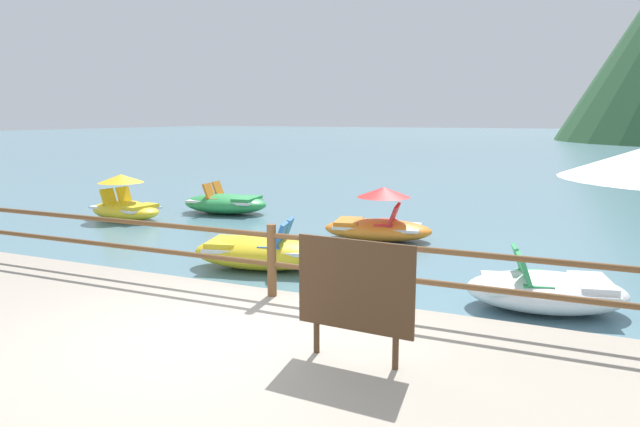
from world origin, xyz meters
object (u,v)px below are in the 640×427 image
object	(u,v)px
sign_board	(355,287)
pedal_boat_3	(125,205)
pedal_boat_0	(378,223)
pedal_boat_2	(546,291)
pedal_boat_1	(226,203)
pedal_boat_4	(263,252)

from	to	relation	value
sign_board	pedal_boat_3	bearing A→B (deg)	143.18
pedal_boat_0	pedal_boat_2	size ratio (longest dim) A/B	1.05
sign_board	pedal_boat_1	xyz separation A→B (m)	(-7.19, 8.75, -0.84)
sign_board	pedal_boat_0	distance (m)	7.43
pedal_boat_4	pedal_boat_2	bearing A→B (deg)	-4.16
pedal_boat_1	pedal_boat_2	size ratio (longest dim) A/B	1.07
sign_board	pedal_boat_4	bearing A→B (deg)	129.41
sign_board	pedal_boat_1	size ratio (longest dim) A/B	0.46
pedal_boat_2	sign_board	bearing A→B (deg)	-113.56
pedal_boat_0	pedal_boat_4	bearing A→B (deg)	-109.76
sign_board	pedal_boat_1	bearing A→B (deg)	129.40
pedal_boat_1	pedal_boat_4	world-z (taller)	pedal_boat_4
pedal_boat_2	pedal_boat_1	bearing A→B (deg)	149.44
pedal_boat_1	pedal_boat_3	bearing A→B (deg)	-134.09
pedal_boat_0	pedal_boat_2	xyz separation A→B (m)	(3.66, -3.50, -0.10)
pedal_boat_0	sign_board	bearing A→B (deg)	-73.50
pedal_boat_0	pedal_boat_3	size ratio (longest dim) A/B	1.09
pedal_boat_3	sign_board	bearing A→B (deg)	-36.82
sign_board	pedal_boat_4	world-z (taller)	sign_board
sign_board	pedal_boat_2	size ratio (longest dim) A/B	0.49
sign_board	pedal_boat_0	bearing A→B (deg)	106.50
sign_board	pedal_boat_0	size ratio (longest dim) A/B	0.46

